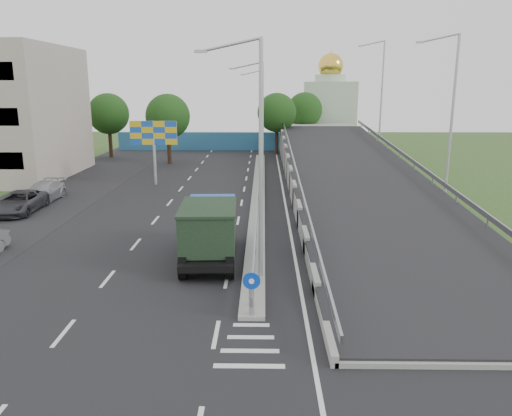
{
  "coord_description": "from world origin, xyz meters",
  "views": [
    {
      "loc": [
        0.43,
        -14.64,
        8.35
      ],
      "look_at": [
        0.03,
        10.51,
        2.2
      ],
      "focal_mm": 35.0,
      "sensor_mm": 36.0,
      "label": 1
    }
  ],
  "objects_px": {
    "lamp_post_near": "(256,149)",
    "church": "(329,108)",
    "parked_car_c": "(19,202)",
    "lamp_post_mid": "(260,119)",
    "sign_bollard": "(252,294)",
    "parked_car_d": "(43,192)",
    "lamp_post_far": "(261,108)",
    "dump_truck": "(210,228)",
    "billboard": "(154,136)"
  },
  "relations": [
    {
      "from": "billboard",
      "to": "lamp_post_mid",
      "type": "bearing_deg",
      "value": -12.38
    },
    {
      "from": "dump_truck",
      "to": "parked_car_d",
      "type": "bearing_deg",
      "value": 135.11
    },
    {
      "from": "lamp_post_far",
      "to": "billboard",
      "type": "bearing_deg",
      "value": -116.84
    },
    {
      "from": "sign_bollard",
      "to": "parked_car_d",
      "type": "distance_m",
      "value": 24.97
    },
    {
      "from": "sign_bollard",
      "to": "billboard",
      "type": "height_order",
      "value": "billboard"
    },
    {
      "from": "lamp_post_mid",
      "to": "billboard",
      "type": "height_order",
      "value": "lamp_post_mid"
    },
    {
      "from": "lamp_post_mid",
      "to": "parked_car_c",
      "type": "distance_m",
      "value": 18.82
    },
    {
      "from": "parked_car_c",
      "to": "sign_bollard",
      "type": "bearing_deg",
      "value": -46.69
    },
    {
      "from": "billboard",
      "to": "parked_car_c",
      "type": "distance_m",
      "value": 12.81
    },
    {
      "from": "lamp_post_mid",
      "to": "dump_truck",
      "type": "bearing_deg",
      "value": -97.66
    },
    {
      "from": "church",
      "to": "dump_truck",
      "type": "xyz_separation_m",
      "value": [
        -12.21,
        -51.24,
        -3.69
      ]
    },
    {
      "from": "sign_bollard",
      "to": "church",
      "type": "height_order",
      "value": "church"
    },
    {
      "from": "dump_truck",
      "to": "billboard",
      "type": "bearing_deg",
      "value": 106.99
    },
    {
      "from": "dump_truck",
      "to": "parked_car_d",
      "type": "height_order",
      "value": "dump_truck"
    },
    {
      "from": "sign_bollard",
      "to": "lamp_post_mid",
      "type": "xyz_separation_m",
      "value": [
        0.11,
        23.83,
        4.77
      ]
    },
    {
      "from": "sign_bollard",
      "to": "lamp_post_far",
      "type": "height_order",
      "value": "lamp_post_far"
    },
    {
      "from": "lamp_post_near",
      "to": "billboard",
      "type": "height_order",
      "value": "lamp_post_near"
    },
    {
      "from": "lamp_post_far",
      "to": "church",
      "type": "relative_size",
      "value": 0.73
    },
    {
      "from": "lamp_post_mid",
      "to": "parked_car_c",
      "type": "bearing_deg",
      "value": -153.49
    },
    {
      "from": "dump_truck",
      "to": "lamp_post_mid",
      "type": "bearing_deg",
      "value": 79.89
    },
    {
      "from": "dump_truck",
      "to": "sign_bollard",
      "type": "bearing_deg",
      "value": -73.92
    },
    {
      "from": "lamp_post_far",
      "to": "dump_truck",
      "type": "bearing_deg",
      "value": -93.56
    },
    {
      "from": "parked_car_d",
      "to": "lamp_post_mid",
      "type": "bearing_deg",
      "value": 16.37
    },
    {
      "from": "parked_car_c",
      "to": "lamp_post_near",
      "type": "bearing_deg",
      "value": -38.65
    },
    {
      "from": "lamp_post_near",
      "to": "parked_car_c",
      "type": "bearing_deg",
      "value": 143.69
    },
    {
      "from": "lamp_post_mid",
      "to": "lamp_post_far",
      "type": "height_order",
      "value": "same"
    },
    {
      "from": "lamp_post_near",
      "to": "lamp_post_mid",
      "type": "xyz_separation_m",
      "value": [
        0.0,
        20.0,
        0.0
      ]
    },
    {
      "from": "sign_bollard",
      "to": "lamp_post_near",
      "type": "distance_m",
      "value": 6.12
    },
    {
      "from": "lamp_post_far",
      "to": "parked_car_d",
      "type": "bearing_deg",
      "value": -123.15
    },
    {
      "from": "parked_car_c",
      "to": "parked_car_d",
      "type": "bearing_deg",
      "value": 85.67
    },
    {
      "from": "dump_truck",
      "to": "lamp_post_far",
      "type": "bearing_deg",
      "value": 83.99
    },
    {
      "from": "billboard",
      "to": "parked_car_c",
      "type": "relative_size",
      "value": 1.06
    },
    {
      "from": "lamp_post_near",
      "to": "lamp_post_mid",
      "type": "distance_m",
      "value": 20.0
    },
    {
      "from": "dump_truck",
      "to": "parked_car_d",
      "type": "xyz_separation_m",
      "value": [
        -13.78,
        12.6,
        -0.91
      ]
    },
    {
      "from": "church",
      "to": "parked_car_d",
      "type": "distance_m",
      "value": 46.79
    },
    {
      "from": "sign_bollard",
      "to": "dump_truck",
      "type": "xyz_separation_m",
      "value": [
        -2.21,
        6.59,
        0.59
      ]
    },
    {
      "from": "lamp_post_near",
      "to": "lamp_post_mid",
      "type": "relative_size",
      "value": 1.0
    },
    {
      "from": "lamp_post_near",
      "to": "parked_car_d",
      "type": "xyz_separation_m",
      "value": [
        -16.09,
        15.36,
        -5.1
      ]
    },
    {
      "from": "sign_bollard",
      "to": "dump_truck",
      "type": "relative_size",
      "value": 0.25
    },
    {
      "from": "sign_bollard",
      "to": "parked_car_d",
      "type": "bearing_deg",
      "value": 129.8
    },
    {
      "from": "lamp_post_far",
      "to": "lamp_post_mid",
      "type": "bearing_deg",
      "value": -90.0
    },
    {
      "from": "sign_bollard",
      "to": "parked_car_d",
      "type": "height_order",
      "value": "sign_bollard"
    },
    {
      "from": "lamp_post_far",
      "to": "parked_car_c",
      "type": "height_order",
      "value": "lamp_post_far"
    },
    {
      "from": "parked_car_c",
      "to": "lamp_post_mid",
      "type": "bearing_deg",
      "value": 24.17
    },
    {
      "from": "church",
      "to": "parked_car_c",
      "type": "distance_m",
      "value": 49.74
    },
    {
      "from": "lamp_post_near",
      "to": "church",
      "type": "xyz_separation_m",
      "value": [
        9.89,
        54.0,
        -0.5
      ]
    },
    {
      "from": "lamp_post_mid",
      "to": "parked_car_d",
      "type": "bearing_deg",
      "value": -163.91
    },
    {
      "from": "lamp_post_near",
      "to": "parked_car_c",
      "type": "distance_m",
      "value": 20.75
    },
    {
      "from": "lamp_post_near",
      "to": "parked_car_d",
      "type": "height_order",
      "value": "lamp_post_near"
    },
    {
      "from": "billboard",
      "to": "parked_car_d",
      "type": "xyz_separation_m",
      "value": [
        -6.98,
        -6.64,
        -3.47
      ]
    }
  ]
}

